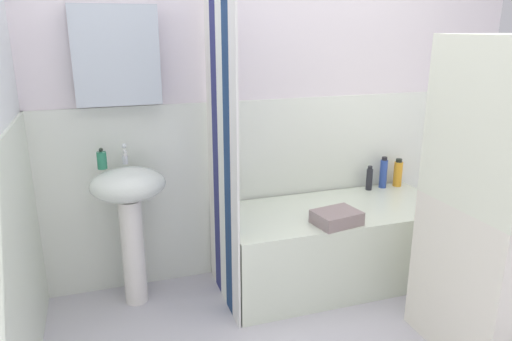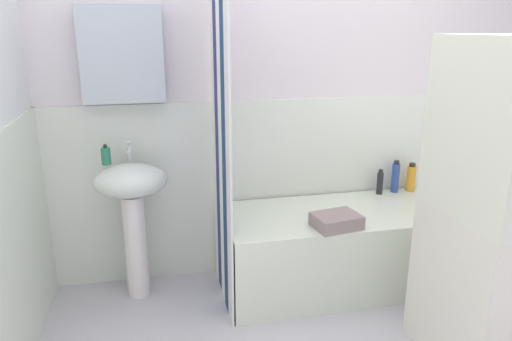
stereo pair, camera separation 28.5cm
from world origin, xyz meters
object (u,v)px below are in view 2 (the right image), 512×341
(soap_dispenser, at_px, (106,156))
(bathtub, at_px, (338,248))
(sink, at_px, (132,201))
(washer_dryer_stack, at_px, (511,212))
(shampoo_bottle, at_px, (411,178))
(lotion_bottle, at_px, (380,182))
(towel_folded, at_px, (336,221))
(conditioner_bottle, at_px, (395,177))

(soap_dispenser, height_order, bathtub, soap_dispenser)
(sink, bearing_deg, washer_dryer_stack, -29.84)
(shampoo_bottle, relative_size, lotion_bottle, 1.16)
(sink, height_order, towel_folded, sink)
(soap_dispenser, bearing_deg, sink, -15.20)
(shampoo_bottle, relative_size, towel_folded, 0.78)
(bathtub, bearing_deg, shampoo_bottle, 22.90)
(lotion_bottle, relative_size, towel_folded, 0.67)
(sink, relative_size, lotion_bottle, 4.86)
(bathtub, relative_size, conditioner_bottle, 6.44)
(sink, height_order, bathtub, sink)
(soap_dispenser, relative_size, washer_dryer_stack, 0.08)
(bathtub, relative_size, towel_folded, 5.63)
(shampoo_bottle, bearing_deg, conditioner_bottle, 178.83)
(shampoo_bottle, xyz_separation_m, lotion_bottle, (-0.25, -0.01, -0.01))
(shampoo_bottle, distance_m, towel_folded, 0.92)
(shampoo_bottle, bearing_deg, lotion_bottle, -177.37)
(bathtub, xyz_separation_m, lotion_bottle, (0.40, 0.26, 0.34))
(shampoo_bottle, height_order, washer_dryer_stack, washer_dryer_stack)
(shampoo_bottle, distance_m, conditioner_bottle, 0.12)
(washer_dryer_stack, bearing_deg, soap_dispenser, 151.06)
(shampoo_bottle, height_order, conditioner_bottle, conditioner_bottle)
(bathtub, distance_m, lotion_bottle, 0.59)
(conditioner_bottle, height_order, lotion_bottle, conditioner_bottle)
(conditioner_bottle, bearing_deg, washer_dryer_stack, -91.60)
(bathtub, bearing_deg, washer_dryer_stack, -60.69)
(sink, distance_m, towel_folded, 1.24)
(sink, xyz_separation_m, washer_dryer_stack, (1.79, -1.03, 0.17))
(soap_dispenser, height_order, shampoo_bottle, soap_dispenser)
(bathtub, distance_m, towel_folded, 0.40)
(sink, distance_m, conditioner_bottle, 1.83)
(conditioner_bottle, bearing_deg, shampoo_bottle, -1.17)
(conditioner_bottle, relative_size, towel_folded, 0.87)
(bathtub, height_order, washer_dryer_stack, washer_dryer_stack)
(soap_dispenser, xyz_separation_m, shampoo_bottle, (2.08, 0.09, -0.31))
(conditioner_bottle, bearing_deg, bathtub, -152.23)
(shampoo_bottle, distance_m, washer_dryer_stack, 1.18)
(soap_dispenser, distance_m, shampoo_bottle, 2.11)
(lotion_bottle, distance_m, towel_folded, 0.72)
(conditioner_bottle, height_order, washer_dryer_stack, washer_dryer_stack)
(sink, height_order, washer_dryer_stack, washer_dryer_stack)
(bathtub, height_order, shampoo_bottle, shampoo_bottle)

